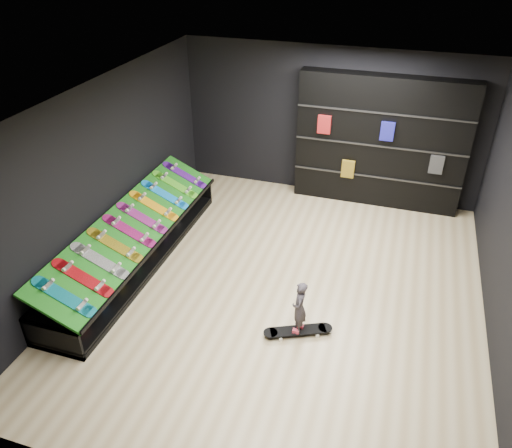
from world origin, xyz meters
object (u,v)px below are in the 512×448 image
(floor_skateboard, at_px, (298,332))
(child, at_px, (299,317))
(back_shelving, at_px, (380,143))
(display_rack, at_px, (136,248))

(floor_skateboard, height_order, child, child)
(back_shelving, bearing_deg, display_rack, -137.12)
(display_rack, height_order, floor_skateboard, display_rack)
(child, bearing_deg, floor_skateboard, 0.00)
(floor_skateboard, distance_m, child, 0.29)
(back_shelving, height_order, child, back_shelving)
(back_shelving, xyz_separation_m, floor_skateboard, (-0.56, -4.22, -1.25))
(back_shelving, xyz_separation_m, child, (-0.56, -4.22, -0.96))
(floor_skateboard, relative_size, child, 2.01)
(back_shelving, distance_m, floor_skateboard, 4.43)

